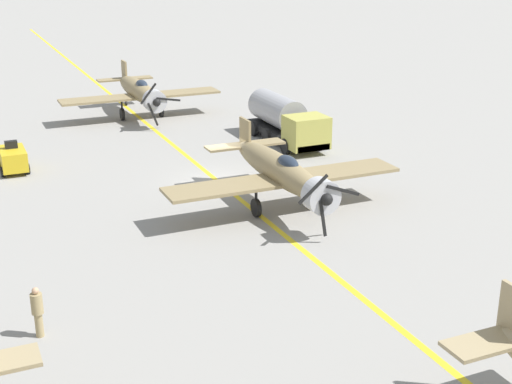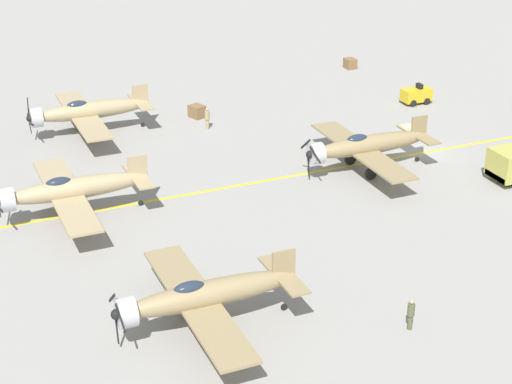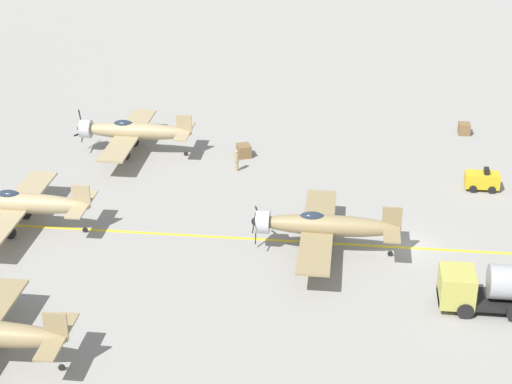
% 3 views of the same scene
% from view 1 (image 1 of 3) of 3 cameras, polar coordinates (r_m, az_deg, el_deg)
% --- Properties ---
extents(ground_plane, '(400.00, 400.00, 0.00)m').
position_cam_1_polar(ground_plane, '(39.83, -3.07, 0.86)').
color(ground_plane, gray).
extents(taxiway_stripe, '(0.30, 160.00, 0.01)m').
position_cam_1_polar(taxiway_stripe, '(39.83, -3.07, 0.87)').
color(taxiway_stripe, yellow).
rests_on(taxiway_stripe, ground).
extents(airplane_near_center, '(12.00, 9.98, 3.65)m').
position_cam_1_polar(airplane_near_center, '(54.81, -9.30, 7.96)').
color(airplane_near_center, '#917D54').
rests_on(airplane_near_center, ground).
extents(airplane_mid_center, '(12.00, 9.98, 3.65)m').
position_cam_1_polar(airplane_mid_center, '(34.93, 2.03, 1.67)').
color(airplane_mid_center, '#927E55').
rests_on(airplane_mid_center, ground).
extents(fuel_tanker, '(2.68, 8.00, 2.98)m').
position_cam_1_polar(fuel_tanker, '(47.20, 2.40, 5.74)').
color(fuel_tanker, black).
rests_on(fuel_tanker, ground).
extents(tow_tractor, '(1.57, 2.60, 1.79)m').
position_cam_1_polar(tow_tractor, '(43.53, -18.86, 2.54)').
color(tow_tractor, gold).
rests_on(tow_tractor, ground).
extents(ground_crew_inspecting, '(0.40, 0.40, 1.84)m').
position_cam_1_polar(ground_crew_inspecting, '(25.22, -17.08, -9.01)').
color(ground_crew_inspecting, tan).
rests_on(ground_crew_inspecting, ground).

